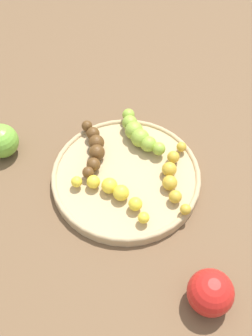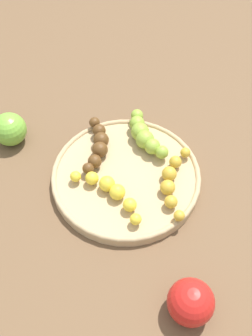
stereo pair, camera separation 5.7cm
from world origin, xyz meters
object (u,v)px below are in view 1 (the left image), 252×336
Objects in this scene: banana_green at (139,133)px; apple_red at (210,293)px; banana_yellow at (114,192)px; fruit_bowl at (126,176)px; banana_spotted at (173,176)px; banana_overripe at (94,148)px; apple_green at (1,141)px.

apple_red is at bearing 75.13° from banana_green.
banana_yellow is 2.10× the size of apple_red.
banana_spotted is at bearing -179.95° from fruit_bowl.
banana_yellow is 0.14m from banana_green.
banana_overripe is 1.99× the size of apple_green.
banana_yellow is (-0.06, 0.09, -0.00)m from banana_overripe.
banana_spotted is 0.22m from apple_red.
banana_overripe is at bearing -22.09° from banana_spotted.
banana_green is (0.08, -0.09, 0.00)m from banana_spotted.
banana_yellow is at bearing 38.90° from banana_green.
banana_overripe is 1.88× the size of apple_red.
banana_spotted is at bearing 89.08° from banana_green.
banana_green is at bearing -56.34° from banana_spotted.
banana_yellow is 0.25m from apple_green.
fruit_bowl is 1.77× the size of banana_spotted.
apple_green reaches higher than banana_overripe.
apple_green is (0.26, 0.06, -0.00)m from banana_green.
apple_green is at bearing -29.14° from banana_green.
banana_spotted is 0.12m from banana_green.
banana_green is 1.46× the size of apple_red.
banana_yellow is (0.01, 0.05, 0.02)m from fruit_bowl.
fruit_bowl is at bearing 9.82° from banana_yellow.
banana_yellow is at bearing -72.42° from banana_overripe.
apple_green reaches higher than banana_green.
banana_green reaches higher than fruit_bowl.
apple_red is (-0.23, 0.25, 0.00)m from banana_overripe.
banana_overripe is (0.07, -0.04, 0.02)m from fruit_bowl.
banana_overripe is at bearing -11.10° from banana_green.
fruit_bowl is 1.87× the size of banana_yellow.
banana_green is (-0.08, -0.05, 0.00)m from banana_overripe.
banana_spotted is 2.22× the size of apple_red.
banana_overripe reaches higher than banana_spotted.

